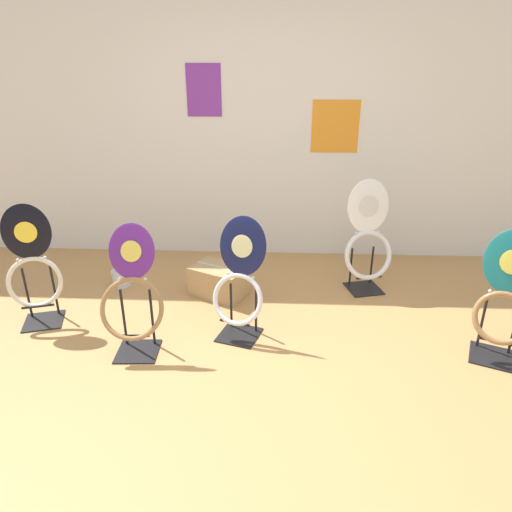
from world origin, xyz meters
TOP-DOWN VIEW (x-y plane):
  - ground_plane at (0.00, 0.00)m, footprint 14.00×14.00m
  - wall_back at (0.00, 2.38)m, footprint 8.00×0.07m
  - toilet_seat_display_white_plain at (0.93, 1.56)m, footprint 0.45×0.34m
  - toilet_seat_display_navy_moon at (-0.09, 0.79)m, footprint 0.42×0.37m
  - toilet_seat_display_purple_note at (-0.78, 0.55)m, footprint 0.43×0.34m
  - toilet_seat_display_teal_sax at (1.64, 0.61)m, footprint 0.43×0.40m
  - toilet_seat_display_jazz_black at (-1.62, 0.88)m, footprint 0.41×0.35m
  - paint_can at (-1.21, 1.52)m, footprint 0.17×0.17m
  - storage_box at (-0.32, 1.39)m, footprint 0.54×0.48m

SIDE VIEW (x-z plane):
  - ground_plane at x=0.00m, z-range 0.00..0.00m
  - paint_can at x=-1.21m, z-range 0.00..0.16m
  - storage_box at x=-0.32m, z-range 0.00..0.26m
  - toilet_seat_display_teal_sax at x=1.64m, z-range -0.02..0.85m
  - toilet_seat_display_purple_note at x=-0.78m, z-range -0.02..0.86m
  - toilet_seat_display_navy_moon at x=-0.09m, z-range -0.01..0.87m
  - toilet_seat_display_white_plain at x=0.93m, z-range -0.04..0.92m
  - toilet_seat_display_jazz_black at x=-1.62m, z-range 0.00..0.93m
  - wall_back at x=0.00m, z-range 0.00..2.60m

